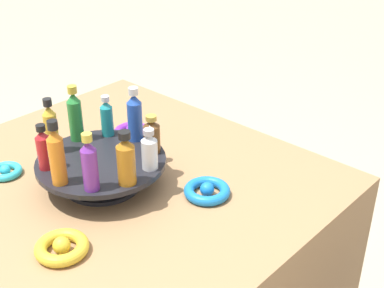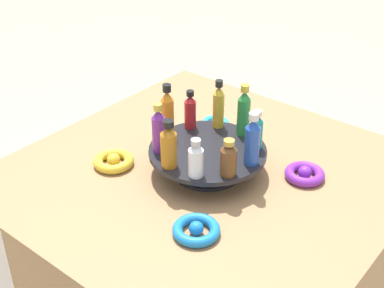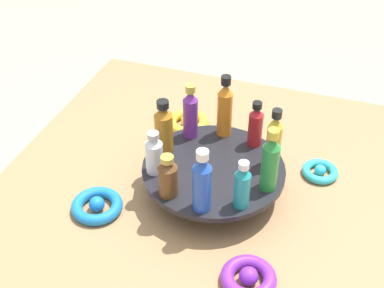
% 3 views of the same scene
% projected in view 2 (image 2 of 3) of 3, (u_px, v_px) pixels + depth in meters
% --- Properties ---
extents(party_table, '(0.95, 0.95, 0.72)m').
position_uv_depth(party_table, '(205.00, 272.00, 1.58)').
color(party_table, '#9E754C').
rests_on(party_table, ground_plane).
extents(display_stand, '(0.30, 0.30, 0.07)m').
position_uv_depth(display_stand, '(208.00, 157.00, 1.37)').
color(display_stand, black).
rests_on(display_stand, party_table).
extents(bottle_teal, '(0.03, 0.03, 0.11)m').
position_uv_depth(bottle_teal, '(257.00, 131.00, 1.34)').
color(bottle_teal, teal).
rests_on(bottle_teal, display_stand).
extents(bottle_green, '(0.03, 0.03, 0.14)m').
position_uv_depth(bottle_green, '(244.00, 112.00, 1.39)').
color(bottle_green, '#288438').
rests_on(bottle_green, display_stand).
extents(bottle_gold, '(0.03, 0.03, 0.14)m').
position_uv_depth(bottle_gold, '(219.00, 106.00, 1.43)').
color(bottle_gold, gold).
rests_on(bottle_gold, display_stand).
extents(bottle_red, '(0.03, 0.03, 0.11)m').
position_uv_depth(bottle_red, '(190.00, 111.00, 1.43)').
color(bottle_red, '#B21E23').
rests_on(bottle_red, display_stand).
extents(bottle_orange, '(0.03, 0.03, 0.15)m').
position_uv_depth(bottle_orange, '(167.00, 113.00, 1.38)').
color(bottle_orange, orange).
rests_on(bottle_orange, display_stand).
extents(bottle_purple, '(0.03, 0.03, 0.13)m').
position_uv_depth(bottle_purple, '(159.00, 130.00, 1.32)').
color(bottle_purple, '#702D93').
rests_on(bottle_purple, display_stand).
extents(bottle_amber, '(0.04, 0.04, 0.12)m').
position_uv_depth(bottle_amber, '(169.00, 146.00, 1.27)').
color(bottle_amber, '#AD6B19').
rests_on(bottle_amber, display_stand).
extents(bottle_clear, '(0.04, 0.04, 0.10)m').
position_uv_depth(bottle_clear, '(196.00, 159.00, 1.24)').
color(bottle_clear, silver).
rests_on(bottle_clear, display_stand).
extents(bottle_brown, '(0.04, 0.04, 0.09)m').
position_uv_depth(bottle_brown, '(228.00, 159.00, 1.24)').
color(bottle_brown, brown).
rests_on(bottle_brown, display_stand).
extents(bottle_blue, '(0.04, 0.04, 0.14)m').
position_uv_depth(bottle_blue, '(252.00, 141.00, 1.27)').
color(bottle_blue, '#234CAD').
rests_on(bottle_blue, display_stand).
extents(ribbon_bow_gold, '(0.11, 0.11, 0.04)m').
position_uv_depth(ribbon_bow_gold, '(114.00, 161.00, 1.42)').
color(ribbon_bow_gold, gold).
rests_on(ribbon_bow_gold, party_table).
extents(ribbon_bow_blue, '(0.11, 0.11, 0.03)m').
position_uv_depth(ribbon_bow_blue, '(196.00, 230.00, 1.18)').
color(ribbon_bow_blue, blue).
rests_on(ribbon_bow_blue, party_table).
extents(ribbon_bow_purple, '(0.10, 0.10, 0.04)m').
position_uv_depth(ribbon_bow_purple, '(305.00, 174.00, 1.36)').
color(ribbon_bow_purple, purple).
rests_on(ribbon_bow_purple, party_table).
extents(ribbon_bow_teal, '(0.08, 0.08, 0.03)m').
position_uv_depth(ribbon_bow_teal, '(215.00, 123.00, 1.60)').
color(ribbon_bow_teal, '#2DB7CC').
rests_on(ribbon_bow_teal, party_table).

